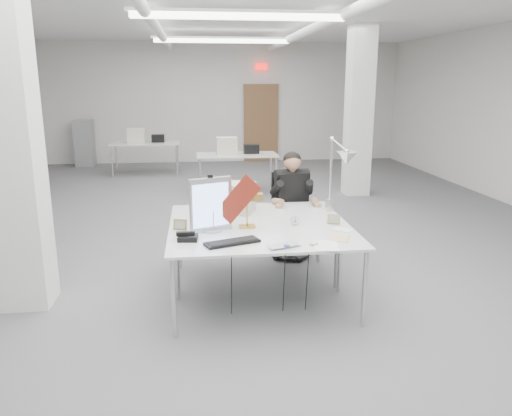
# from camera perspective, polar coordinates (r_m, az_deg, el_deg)

# --- Properties ---
(room_shell) EXTENTS (10.04, 14.04, 3.24)m
(room_shell) POSITION_cam_1_polar(r_m,az_deg,el_deg) (7.04, -1.62, 10.48)
(room_shell) COLOR #545457
(room_shell) RESTS_ON ground
(desk_main) EXTENTS (1.80, 0.90, 0.02)m
(desk_main) POSITION_cam_1_polar(r_m,az_deg,el_deg) (4.62, 1.07, -3.54)
(desk_main) COLOR silver
(desk_main) RESTS_ON room_shell
(desk_second) EXTENTS (1.80, 0.90, 0.02)m
(desk_second) POSITION_cam_1_polar(r_m,az_deg,el_deg) (5.48, -0.23, -0.69)
(desk_second) COLOR silver
(desk_second) RESTS_ON room_shell
(bg_desk_a) EXTENTS (1.60, 0.80, 0.02)m
(bg_desk_a) POSITION_cam_1_polar(r_m,az_deg,el_deg) (10.00, -2.19, 6.09)
(bg_desk_a) COLOR silver
(bg_desk_a) RESTS_ON room_shell
(bg_desk_b) EXTENTS (1.60, 0.80, 0.02)m
(bg_desk_b) POSITION_cam_1_polar(r_m,az_deg,el_deg) (12.20, -12.56, 7.23)
(bg_desk_b) COLOR silver
(bg_desk_b) RESTS_ON room_shell
(filing_cabinet) EXTENTS (0.45, 0.55, 1.20)m
(filing_cabinet) POSITION_cam_1_polar(r_m,az_deg,el_deg) (13.90, -19.01, 7.03)
(filing_cabinet) COLOR gray
(filing_cabinet) RESTS_ON room_shell
(office_chair) EXTENTS (0.63, 0.63, 1.14)m
(office_chair) POSITION_cam_1_polar(r_m,az_deg,el_deg) (6.21, 3.98, -0.60)
(office_chair) COLOR black
(office_chair) RESTS_ON room_shell
(seated_person) EXTENTS (0.53, 0.63, 0.86)m
(seated_person) POSITION_cam_1_polar(r_m,az_deg,el_deg) (6.09, 4.12, 2.31)
(seated_person) COLOR black
(seated_person) RESTS_ON office_chair
(monitor) EXTENTS (0.41, 0.19, 0.52)m
(monitor) POSITION_cam_1_polar(r_m,az_deg,el_deg) (4.77, -5.19, 0.38)
(monitor) COLOR #B7B7BC
(monitor) RESTS_ON desk_main
(pennant) EXTENTS (0.43, 0.18, 0.50)m
(pennant) POSITION_cam_1_polar(r_m,az_deg,el_deg) (4.74, -2.04, 0.98)
(pennant) COLOR maroon
(pennant) RESTS_ON monitor
(keyboard) EXTENTS (0.52, 0.32, 0.02)m
(keyboard) POSITION_cam_1_polar(r_m,az_deg,el_deg) (4.45, -2.74, -3.94)
(keyboard) COLOR black
(keyboard) RESTS_ON desk_main
(laptop) EXTENTS (0.34, 0.28, 0.02)m
(laptop) POSITION_cam_1_polar(r_m,az_deg,el_deg) (4.32, 3.52, -4.50)
(laptop) COLOR silver
(laptop) RESTS_ON desk_main
(mouse) EXTENTS (0.09, 0.07, 0.03)m
(mouse) POSITION_cam_1_polar(r_m,az_deg,el_deg) (4.43, 6.62, -4.05)
(mouse) COLOR silver
(mouse) RESTS_ON desk_main
(bankers_lamp) EXTENTS (0.29, 0.13, 0.32)m
(bankers_lamp) POSITION_cam_1_polar(r_m,az_deg,el_deg) (4.90, -1.02, -0.38)
(bankers_lamp) COLOR gold
(bankers_lamp) RESTS_ON desk_main
(desk_phone) EXTENTS (0.19, 0.18, 0.04)m
(desk_phone) POSITION_cam_1_polar(r_m,az_deg,el_deg) (4.58, -7.79, -3.39)
(desk_phone) COLOR black
(desk_phone) RESTS_ON desk_main
(picture_frame_left) EXTENTS (0.14, 0.07, 0.11)m
(picture_frame_left) POSITION_cam_1_polar(r_m,az_deg,el_deg) (4.90, -8.67, -1.88)
(picture_frame_left) COLOR olive
(picture_frame_left) RESTS_ON desk_main
(picture_frame_right) EXTENTS (0.13, 0.08, 0.10)m
(picture_frame_right) POSITION_cam_1_polar(r_m,az_deg,el_deg) (5.10, 8.88, -1.28)
(picture_frame_right) COLOR tan
(picture_frame_right) RESTS_ON desk_main
(desk_clock) EXTENTS (0.09, 0.03, 0.09)m
(desk_clock) POSITION_cam_1_polar(r_m,az_deg,el_deg) (5.02, 4.45, -1.38)
(desk_clock) COLOR #B9B9BE
(desk_clock) RESTS_ON desk_main
(paper_stack_a) EXTENTS (0.26, 0.33, 0.01)m
(paper_stack_a) POSITION_cam_1_polar(r_m,az_deg,el_deg) (4.43, 7.96, -4.26)
(paper_stack_a) COLOR white
(paper_stack_a) RESTS_ON desk_main
(paper_stack_b) EXTENTS (0.24, 0.27, 0.01)m
(paper_stack_b) POSITION_cam_1_polar(r_m,az_deg,el_deg) (4.66, 9.54, -3.40)
(paper_stack_b) COLOR #D5B87F
(paper_stack_b) RESTS_ON desk_main
(paper_stack_c) EXTENTS (0.23, 0.22, 0.01)m
(paper_stack_c) POSITION_cam_1_polar(r_m,az_deg,el_deg) (4.92, 9.89, -2.46)
(paper_stack_c) COLOR silver
(paper_stack_c) RESTS_ON desk_main
(beige_monitor) EXTENTS (0.44, 0.43, 0.33)m
(beige_monitor) POSITION_cam_1_polar(r_m,az_deg,el_deg) (5.48, -2.11, 1.18)
(beige_monitor) COLOR #C0B5A0
(beige_monitor) RESTS_ON desk_second
(architect_lamp) EXTENTS (0.26, 0.65, 0.82)m
(architect_lamp) POSITION_cam_1_polar(r_m,az_deg,el_deg) (5.31, 9.24, 3.29)
(architect_lamp) COLOR silver
(architect_lamp) RESTS_ON desk_second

